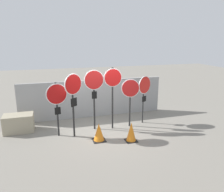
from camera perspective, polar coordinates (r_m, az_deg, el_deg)
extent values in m
plane|color=gray|center=(9.02, -2.43, -8.87)|extent=(40.00, 40.00, 0.00)
cube|color=gray|center=(10.34, -4.87, -0.64)|extent=(6.73, 0.12, 1.76)
cylinder|color=black|center=(8.42, -14.12, -3.49)|extent=(0.07, 0.07, 2.08)
cylinder|color=white|center=(8.20, -14.27, 0.48)|extent=(0.77, 0.21, 0.79)
cylinder|color=#AD0F0F|center=(8.18, -14.23, 0.46)|extent=(0.71, 0.19, 0.73)
cube|color=black|center=(8.37, -13.99, -3.79)|extent=(0.22, 0.08, 0.28)
cylinder|color=black|center=(8.20, -10.12, -2.91)|extent=(0.07, 0.07, 2.31)
cylinder|color=white|center=(7.94, -10.14, 3.05)|extent=(0.66, 0.44, 0.77)
cylinder|color=#AD0F0F|center=(7.93, -10.05, 3.04)|extent=(0.61, 0.41, 0.71)
cube|color=black|center=(8.10, -9.92, -1.62)|extent=(0.24, 0.17, 0.32)
cylinder|color=black|center=(8.79, -4.68, -1.65)|extent=(0.07, 0.07, 2.28)
cylinder|color=white|center=(8.52, -4.72, 4.20)|extent=(0.79, 0.04, 0.79)
cylinder|color=red|center=(8.50, -4.70, 4.18)|extent=(0.73, 0.03, 0.73)
cube|color=black|center=(8.65, -4.64, 0.24)|extent=(0.20, 0.03, 0.29)
cylinder|color=black|center=(8.78, 0.12, -0.76)|extent=(0.07, 0.07, 2.53)
cylinder|color=white|center=(8.54, 0.24, 4.83)|extent=(0.73, 0.03, 0.73)
cylinder|color=red|center=(8.52, 0.28, 4.81)|extent=(0.67, 0.03, 0.67)
cylinder|color=black|center=(9.11, 4.70, -1.83)|extent=(0.07, 0.07, 2.04)
cylinder|color=white|center=(8.89, 4.85, 2.04)|extent=(0.75, 0.17, 0.76)
cylinder|color=red|center=(8.88, 4.87, 2.02)|extent=(0.69, 0.16, 0.70)
cylinder|color=black|center=(9.57, 8.10, -1.46)|extent=(0.06, 0.06, 1.93)
cylinder|color=white|center=(9.36, 8.52, 2.85)|extent=(0.70, 0.38, 0.77)
cylinder|color=red|center=(9.35, 8.60, 2.84)|extent=(0.64, 0.35, 0.71)
cube|color=black|center=(9.51, 8.38, -0.75)|extent=(0.24, 0.14, 0.24)
cube|color=black|center=(8.17, -3.40, -11.43)|extent=(0.46, 0.46, 0.02)
cone|color=orange|center=(8.03, -3.44, -9.30)|extent=(0.38, 0.38, 0.64)
cube|color=black|center=(8.16, 4.99, -11.50)|extent=(0.42, 0.42, 0.02)
cone|color=orange|center=(8.01, 5.04, -9.19)|extent=(0.35, 0.35, 0.70)
cube|color=#9E937A|center=(9.52, -23.18, -6.54)|extent=(1.14, 0.69, 0.71)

